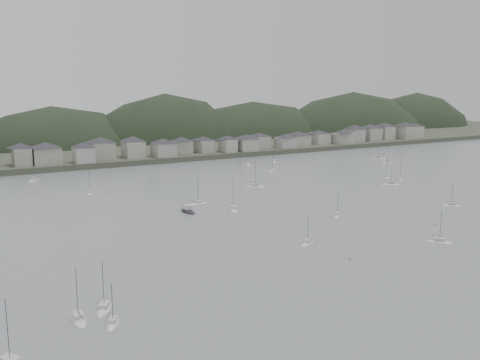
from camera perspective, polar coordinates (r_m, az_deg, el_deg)
ground at (r=147.20m, az=15.13°, el=-6.73°), size 900.00×900.00×0.00m
far_shore_land at (r=407.62m, az=-15.97°, el=4.05°), size 900.00×250.00×3.00m
forested_ridge at (r=385.89m, az=-14.22°, el=1.90°), size 851.55×103.94×102.57m
waterfront_town at (r=321.40m, az=-2.07°, el=4.19°), size 451.48×28.46×12.92m
sailboat_lead at (r=234.51m, az=16.28°, el=-0.51°), size 8.51×7.34×11.73m
moored_fleet at (r=193.63m, az=-3.88°, el=-2.31°), size 261.59×175.35×13.73m
motor_launch_far at (r=177.71m, az=-5.76°, el=-3.44°), size 3.46×9.19×4.16m
mooring_buoys at (r=198.39m, az=4.27°, el=-2.02°), size 136.25×114.09×0.70m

